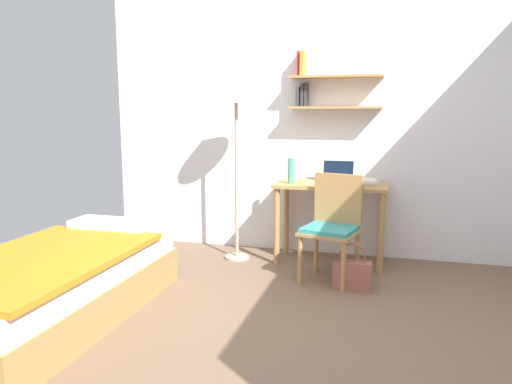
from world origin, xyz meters
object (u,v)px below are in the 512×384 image
object	(u,v)px
bed	(54,286)
water_bottle	(291,171)
desk_chair	(333,223)
desk	(331,200)
laptop	(338,177)
book_stack	(367,182)
standing_lamp	(236,102)
handbag	(352,274)

from	to	relation	value
bed	water_bottle	xyz separation A→B (m)	(1.30, 1.74, 0.64)
bed	desk_chair	distance (m)	2.21
desk	water_bottle	bearing A→B (deg)	-169.30
desk	water_bottle	distance (m)	0.46
bed	laptop	distance (m)	2.62
desk_chair	book_stack	size ratio (longest dim) A/B	3.69
desk	book_stack	distance (m)	0.38
laptop	water_bottle	world-z (taller)	water_bottle
desk_chair	book_stack	xyz separation A→B (m)	(0.26, 0.46, 0.30)
standing_lamp	bed	bearing A→B (deg)	-115.09
standing_lamp	water_bottle	world-z (taller)	standing_lamp
water_bottle	standing_lamp	bearing A→B (deg)	-173.19
standing_lamp	water_bottle	xyz separation A→B (m)	(0.51, 0.06, -0.64)
water_bottle	book_stack	bearing A→B (deg)	4.78
handbag	standing_lamp	bearing A→B (deg)	153.96
bed	desk_chair	bearing A→B (deg)	37.40
laptop	book_stack	world-z (taller)	laptop
laptop	handbag	bearing A→B (deg)	-74.46
bed	book_stack	xyz separation A→B (m)	(2.00, 1.80, 0.55)
handbag	water_bottle	bearing A→B (deg)	135.59
desk	laptop	world-z (taller)	laptop
bed	laptop	xyz separation A→B (m)	(1.72, 1.89, 0.57)
laptop	book_stack	size ratio (longest dim) A/B	1.31
desk_chair	handbag	distance (m)	0.46
standing_lamp	laptop	world-z (taller)	standing_lamp
desk	desk_chair	size ratio (longest dim) A/B	1.16
desk	laptop	distance (m)	0.23
desk	standing_lamp	bearing A→B (deg)	-171.55
desk_chair	laptop	world-z (taller)	laptop
laptop	desk	bearing A→B (deg)	-123.25
bed	water_bottle	distance (m)	2.26
bed	book_stack	bearing A→B (deg)	41.93
book_stack	laptop	bearing A→B (deg)	162.14
standing_lamp	water_bottle	bearing A→B (deg)	6.81
desk_chair	water_bottle	xyz separation A→B (m)	(-0.45, 0.40, 0.39)
laptop	desk_chair	bearing A→B (deg)	-87.62
standing_lamp	laptop	size ratio (longest dim) A/B	5.41
desk_chair	laptop	distance (m)	0.64
desk	desk_chair	bearing A→B (deg)	-81.11
desk_chair	laptop	size ratio (longest dim) A/B	2.82
desk_chair	standing_lamp	size ratio (longest dim) A/B	0.52
laptop	handbag	xyz separation A→B (m)	(0.21, -0.77, -0.68)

